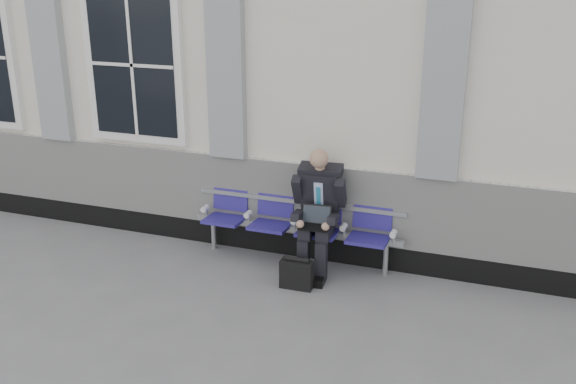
% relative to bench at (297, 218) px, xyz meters
% --- Properties ---
extents(ground, '(70.00, 70.00, 0.00)m').
position_rel_bench_xyz_m(ground, '(-2.52, -1.32, -0.55)').
color(ground, slate).
rests_on(ground, ground).
extents(station_building, '(14.40, 4.40, 4.49)m').
position_rel_bench_xyz_m(station_building, '(-2.54, 2.15, 1.67)').
color(station_building, silver).
rests_on(station_building, ground).
extents(bench, '(2.60, 0.47, 0.91)m').
position_rel_bench_xyz_m(bench, '(0.00, 0.00, 0.00)').
color(bench, '#9EA0A3').
rests_on(bench, ground).
extents(businessman, '(0.62, 0.84, 1.48)m').
position_rel_bench_xyz_m(businessman, '(0.31, -0.14, 0.24)').
color(businessman, black).
rests_on(businessman, ground).
extents(briefcase, '(0.37, 0.16, 0.37)m').
position_rel_bench_xyz_m(briefcase, '(0.23, -0.67, -0.38)').
color(briefcase, black).
rests_on(briefcase, ground).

